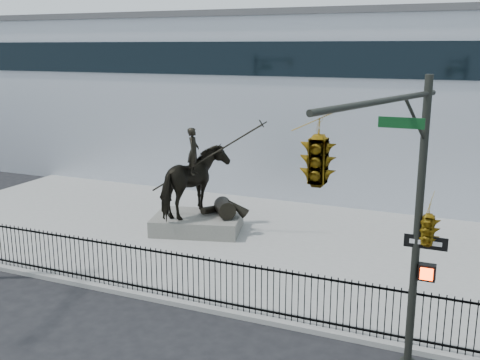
% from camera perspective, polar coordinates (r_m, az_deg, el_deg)
% --- Properties ---
extents(ground, '(120.00, 120.00, 0.00)m').
position_cam_1_polar(ground, '(16.61, -8.99, -13.87)').
color(ground, black).
rests_on(ground, ground).
extents(plaza, '(30.00, 12.00, 0.15)m').
position_cam_1_polar(plaza, '(22.30, 0.62, -6.22)').
color(plaza, gray).
rests_on(plaza, ground).
extents(building, '(44.00, 14.00, 9.00)m').
position_cam_1_polar(building, '(33.53, 9.29, 7.99)').
color(building, silver).
rests_on(building, ground).
extents(picket_fence, '(22.10, 0.10, 1.50)m').
position_cam_1_polar(picket_fence, '(17.19, -6.87, -9.50)').
color(picket_fence, black).
rests_on(picket_fence, plaza).
extents(statue_plinth, '(4.02, 3.25, 0.66)m').
position_cam_1_polar(statue_plinth, '(23.24, -4.35, -4.39)').
color(statue_plinth, '#5F5D57').
rests_on(statue_plinth, plaza).
extents(equestrian_statue, '(4.37, 3.31, 3.82)m').
position_cam_1_polar(equestrian_statue, '(22.76, -4.26, -0.30)').
color(equestrian_statue, black).
rests_on(equestrian_statue, statue_plinth).
extents(traffic_signal_right, '(2.17, 6.86, 7.00)m').
position_cam_1_polar(traffic_signal_right, '(10.86, 14.04, -1.49)').
color(traffic_signal_right, '#252722').
rests_on(traffic_signal_right, ground).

